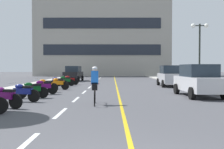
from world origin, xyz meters
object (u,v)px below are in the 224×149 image
at_px(parked_car_far, 74,73).
at_px(motorcycle_10, 70,80).
at_px(parked_car_mid, 171,76).
at_px(parked_car_near, 199,80).
at_px(cyclist_rider, 95,84).
at_px(motorcycle_4, 33,89).
at_px(motorcycle_8, 58,82).
at_px(motorcycle_5, 44,87).
at_px(street_lamp_mid, 200,40).
at_px(motorcycle_6, 46,85).
at_px(motorcycle_2, 5,97).
at_px(motorcycle_3, 24,92).
at_px(motorcycle_7, 59,83).
at_px(motorcycle_9, 66,81).

height_order(parked_car_far, motorcycle_10, parked_car_far).
bearing_deg(motorcycle_10, parked_car_mid, -11.35).
xyz_separation_m(parked_car_near, cyclist_rider, (-5.67, -3.17, -0.03)).
height_order(motorcycle_4, motorcycle_8, same).
xyz_separation_m(parked_car_far, motorcycle_5, (0.46, -15.63, -0.44)).
relative_size(street_lamp_mid, motorcycle_5, 3.14).
distance_m(motorcycle_6, motorcycle_10, 7.22).
height_order(motorcycle_2, motorcycle_8, same).
xyz_separation_m(parked_car_far, motorcycle_8, (0.27, -10.59, -0.44)).
height_order(parked_car_mid, motorcycle_10, parked_car_mid).
bearing_deg(parked_car_far, motorcycle_3, -88.79).
bearing_deg(motorcycle_10, cyclist_rider, -75.93).
bearing_deg(cyclist_rider, motorcycle_5, 128.84).
distance_m(motorcycle_4, cyclist_rider, 4.17).
relative_size(street_lamp_mid, motorcycle_6, 3.04).
bearing_deg(motorcycle_3, motorcycle_2, -93.01).
relative_size(parked_car_far, motorcycle_3, 2.54).
bearing_deg(motorcycle_7, parked_car_mid, 20.67).
relative_size(motorcycle_3, motorcycle_8, 1.00).
height_order(motorcycle_4, motorcycle_6, same).
relative_size(motorcycle_4, motorcycle_6, 0.99).
relative_size(parked_car_mid, parked_car_far, 0.99).
bearing_deg(motorcycle_8, motorcycle_10, 84.22).
bearing_deg(motorcycle_5, parked_car_far, 91.70).
relative_size(motorcycle_6, motorcycle_8, 1.01).
height_order(motorcycle_5, motorcycle_7, same).
distance_m(motorcycle_6, motorcycle_7, 1.99).
distance_m(motorcycle_9, cyclist_rider, 11.93).
xyz_separation_m(motorcycle_2, motorcycle_8, (-0.03, 10.40, 0.00)).
distance_m(street_lamp_mid, motorcycle_9, 12.02).
distance_m(parked_car_near, parked_car_far, 19.26).
relative_size(parked_car_far, motorcycle_9, 2.62).
height_order(street_lamp_mid, motorcycle_9, street_lamp_mid).
bearing_deg(motorcycle_2, motorcycle_8, 90.15).
bearing_deg(motorcycle_7, cyclist_rider, -67.18).
bearing_deg(motorcycle_6, motorcycle_9, 87.15).
height_order(motorcycle_3, motorcycle_8, same).
bearing_deg(motorcycle_9, motorcycle_10, 84.25).
height_order(parked_car_mid, motorcycle_5, parked_car_mid).
height_order(street_lamp_mid, motorcycle_2, street_lamp_mid).
xyz_separation_m(motorcycle_2, cyclist_rider, (3.59, 1.11, 0.41)).
relative_size(motorcycle_3, cyclist_rider, 0.95).
bearing_deg(parked_car_mid, motorcycle_5, -143.57).
height_order(parked_car_near, parked_car_mid, same).
distance_m(motorcycle_4, motorcycle_9, 9.18).
height_order(parked_car_near, parked_car_far, same).
xyz_separation_m(parked_car_near, motorcycle_10, (-8.92, 9.78, -0.44)).
relative_size(parked_car_near, motorcycle_3, 2.52).
relative_size(parked_car_near, motorcycle_9, 2.60).
distance_m(motorcycle_6, motorcycle_9, 5.69).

